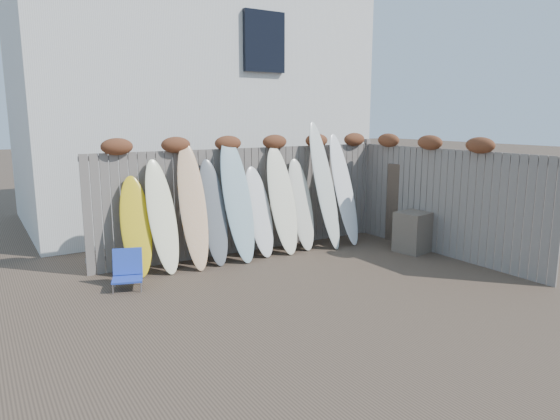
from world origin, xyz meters
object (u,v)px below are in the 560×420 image
surfboard_0 (136,226)px  beach_chair (127,270)px  lattice_panel (410,205)px  wooden_crate (414,232)px

surfboard_0 → beach_chair: bearing=-115.1°
beach_chair → lattice_panel: (5.63, -0.36, 0.54)m
wooden_crate → surfboard_0: 5.18m
wooden_crate → surfboard_0: size_ratio=0.46×
lattice_panel → beach_chair: bearing=164.4°
beach_chair → surfboard_0: bearing=60.1°
beach_chair → surfboard_0: surfboard_0 is taller
wooden_crate → lattice_panel: bearing=54.5°
beach_chair → lattice_panel: bearing=-3.7°
lattice_panel → wooden_crate: bearing=-137.4°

